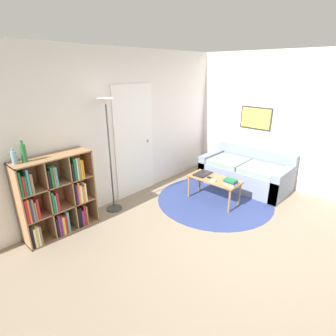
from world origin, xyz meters
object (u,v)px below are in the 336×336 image
(bottle_left, at_px, (14,158))
(laptop, at_px, (203,174))
(bookshelf, at_px, (56,197))
(couch, at_px, (246,172))
(bowl, at_px, (213,180))
(coffee_table, at_px, (214,181))
(bottle_middle, at_px, (24,153))
(floor_lamp, at_px, (107,124))

(bottle_left, bearing_deg, laptop, -17.77)
(bookshelf, xyz_separation_m, laptop, (2.36, -0.86, -0.11))
(bookshelf, bearing_deg, couch, -19.69)
(bowl, bearing_deg, bottle_left, 155.08)
(bookshelf, relative_size, couch, 0.69)
(bowl, distance_m, bottle_left, 2.99)
(bookshelf, xyz_separation_m, coffee_table, (2.33, -1.13, -0.17))
(bookshelf, relative_size, laptop, 3.25)
(coffee_table, distance_m, bottle_left, 3.09)
(bowl, bearing_deg, bookshelf, 151.62)
(bookshelf, height_order, bowl, bookshelf)
(coffee_table, distance_m, laptop, 0.28)
(couch, distance_m, laptop, 1.13)
(bookshelf, height_order, bottle_middle, bottle_middle)
(floor_lamp, relative_size, bottle_left, 9.15)
(floor_lamp, xyz_separation_m, bowl, (1.27, -1.16, -1.01))
(bottle_left, bearing_deg, floor_lamp, -2.36)
(bottle_left, xyz_separation_m, bottle_middle, (0.11, -0.01, 0.03))
(laptop, distance_m, bowl, 0.36)
(laptop, bearing_deg, bottle_left, 162.23)
(laptop, distance_m, bottle_left, 3.01)
(coffee_table, relative_size, laptop, 2.59)
(bookshelf, height_order, laptop, bookshelf)
(bookshelf, height_order, floor_lamp, floor_lamp)
(couch, height_order, bottle_left, bottle_left)
(couch, bearing_deg, floor_lamp, 154.33)
(coffee_table, xyz_separation_m, bottle_left, (-2.74, 1.15, 0.86))
(laptop, xyz_separation_m, bottle_middle, (-2.65, 0.87, 0.83))
(floor_lamp, distance_m, coffee_table, 2.08)
(couch, xyz_separation_m, coffee_table, (-1.08, 0.09, 0.12))
(bottle_middle, bearing_deg, bowl, -25.68)
(bookshelf, bearing_deg, bottle_middle, 177.94)
(floor_lamp, bearing_deg, couch, -25.67)
(floor_lamp, xyz_separation_m, laptop, (1.42, -0.83, -1.02))
(coffee_table, bearing_deg, bookshelf, 154.16)
(laptop, bearing_deg, floor_lamp, 149.64)
(laptop, bearing_deg, bottle_middle, 161.76)
(couch, height_order, bowl, couch)
(bottle_left, relative_size, bottle_middle, 0.73)
(couch, bearing_deg, laptop, 161.27)
(laptop, bearing_deg, coffee_table, -95.35)
(floor_lamp, distance_m, couch, 2.99)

